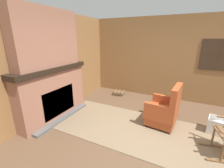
{
  "coord_description": "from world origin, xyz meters",
  "views": [
    {
      "loc": [
        0.43,
        -2.48,
        1.98
      ],
      "look_at": [
        -1.1,
        0.61,
        0.9
      ],
      "focal_mm": 24.0,
      "sensor_mm": 36.0,
      "label": 1
    }
  ],
  "objects_px": {
    "laundry_basket": "(219,126)",
    "oil_lamp_vase": "(17,69)",
    "storage_case": "(69,60)",
    "firewood_stack": "(119,93)",
    "armchair": "(164,111)",
    "decorative_plate_on_mantel": "(53,60)"
  },
  "relations": [
    {
      "from": "laundry_basket",
      "to": "oil_lamp_vase",
      "type": "distance_m",
      "value": 4.28
    },
    {
      "from": "storage_case",
      "to": "firewood_stack",
      "type": "bearing_deg",
      "value": 59.81
    },
    {
      "from": "armchair",
      "to": "firewood_stack",
      "type": "relative_size",
      "value": 2.41
    },
    {
      "from": "decorative_plate_on_mantel",
      "to": "firewood_stack",
      "type": "bearing_deg",
      "value": 66.51
    },
    {
      "from": "oil_lamp_vase",
      "to": "armchair",
      "type": "bearing_deg",
      "value": 31.42
    },
    {
      "from": "firewood_stack",
      "to": "decorative_plate_on_mantel",
      "type": "xyz_separation_m",
      "value": [
        -0.88,
        -2.02,
        1.39
      ]
    },
    {
      "from": "armchair",
      "to": "decorative_plate_on_mantel",
      "type": "xyz_separation_m",
      "value": [
        -2.61,
        -0.68,
        1.09
      ]
    },
    {
      "from": "decorative_plate_on_mantel",
      "to": "laundry_basket",
      "type": "bearing_deg",
      "value": 13.07
    },
    {
      "from": "oil_lamp_vase",
      "to": "storage_case",
      "type": "xyz_separation_m",
      "value": [
        0.0,
        1.44,
        -0.03
      ]
    },
    {
      "from": "decorative_plate_on_mantel",
      "to": "armchair",
      "type": "bearing_deg",
      "value": 14.66
    },
    {
      "from": "firewood_stack",
      "to": "storage_case",
      "type": "height_order",
      "value": "storage_case"
    },
    {
      "from": "firewood_stack",
      "to": "decorative_plate_on_mantel",
      "type": "height_order",
      "value": "decorative_plate_on_mantel"
    },
    {
      "from": "laundry_basket",
      "to": "firewood_stack",
      "type": "bearing_deg",
      "value": 157.78
    },
    {
      "from": "firewood_stack",
      "to": "laundry_basket",
      "type": "xyz_separation_m",
      "value": [
        2.84,
        -1.16,
        0.11
      ]
    },
    {
      "from": "laundry_basket",
      "to": "oil_lamp_vase",
      "type": "relative_size",
      "value": 1.89
    },
    {
      "from": "laundry_basket",
      "to": "decorative_plate_on_mantel",
      "type": "bearing_deg",
      "value": -166.93
    },
    {
      "from": "armchair",
      "to": "laundry_basket",
      "type": "bearing_deg",
      "value": -164.55
    },
    {
      "from": "storage_case",
      "to": "decorative_plate_on_mantel",
      "type": "height_order",
      "value": "decorative_plate_on_mantel"
    },
    {
      "from": "firewood_stack",
      "to": "laundry_basket",
      "type": "relative_size",
      "value": 0.89
    },
    {
      "from": "laundry_basket",
      "to": "storage_case",
      "type": "relative_size",
      "value": 1.72
    },
    {
      "from": "laundry_basket",
      "to": "oil_lamp_vase",
      "type": "bearing_deg",
      "value": -154.54
    },
    {
      "from": "armchair",
      "to": "firewood_stack",
      "type": "distance_m",
      "value": 2.21
    }
  ]
}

